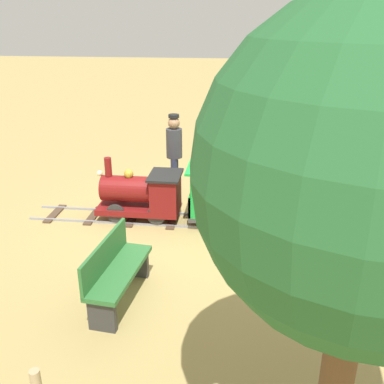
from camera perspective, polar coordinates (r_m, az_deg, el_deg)
ground_plane at (r=7.60m, az=0.40°, el=-3.86°), size 60.00×60.00×0.00m
track at (r=7.60m, az=0.19°, el=-3.74°), size 0.74×5.70×0.04m
locomotive at (r=7.55m, az=-6.30°, el=-0.19°), size 0.70×1.45×1.06m
passenger_car at (r=7.39m, az=7.14°, el=-1.22°), size 0.80×2.00×0.97m
conductor_person at (r=8.34m, az=-2.31°, el=5.55°), size 0.30×0.30×1.62m
park_bench at (r=5.53m, az=-9.82°, el=-10.07°), size 1.34×0.54×0.82m
oak_tree_near at (r=2.68m, az=22.04°, el=2.02°), size 2.05×2.05×3.53m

